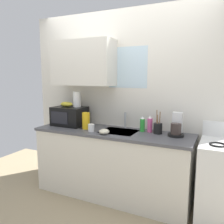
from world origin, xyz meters
TOP-DOWN VIEW (x-y plane):
  - kitchen_wall_assembly at (-0.10, 0.31)m, footprint 2.85×0.42m
  - counter_unit at (0.00, 0.00)m, footprint 2.08×0.63m
  - sink_faucet at (0.09, 0.24)m, footprint 0.03×0.03m
  - microwave at (-0.71, 0.05)m, footprint 0.46×0.35m
  - banana_bunch at (-0.76, 0.05)m, footprint 0.20×0.11m
  - paper_towel_roll at (-0.61, 0.10)m, footprint 0.11×0.11m
  - coffee_maker at (0.81, 0.11)m, footprint 0.19×0.21m
  - dish_soap_bottle_green at (0.37, 0.14)m, footprint 0.06×0.06m
  - dish_soap_bottle_pink at (0.46, 0.15)m, footprint 0.06×0.06m
  - cereal_canister at (-0.37, -0.05)m, footprint 0.10×0.10m
  - mug_white at (-0.23, -0.14)m, footprint 0.08×0.08m
  - utensil_crock at (0.58, 0.12)m, footprint 0.11×0.11m
  - small_bowl at (-0.01, -0.20)m, footprint 0.13×0.13m

SIDE VIEW (x-z plane):
  - counter_unit at x=0.00m, z-range 0.01..0.91m
  - small_bowl at x=-0.01m, z-range 0.90..0.96m
  - mug_white at x=-0.23m, z-range 0.90..0.99m
  - utensil_crock at x=0.58m, z-range 0.82..1.12m
  - dish_soap_bottle_green at x=0.37m, z-range 0.89..1.09m
  - dish_soap_bottle_pink at x=0.46m, z-range 0.89..1.11m
  - coffee_maker at x=0.81m, z-range 0.86..1.14m
  - sink_faucet at x=0.09m, z-range 0.90..1.11m
  - cereal_canister at x=-0.37m, z-range 0.90..1.12m
  - microwave at x=-0.71m, z-range 0.90..1.17m
  - banana_bunch at x=-0.76m, z-range 1.17..1.24m
  - paper_towel_roll at x=-0.61m, z-range 1.17..1.39m
  - kitchen_wall_assembly at x=-0.10m, z-range 0.11..2.61m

